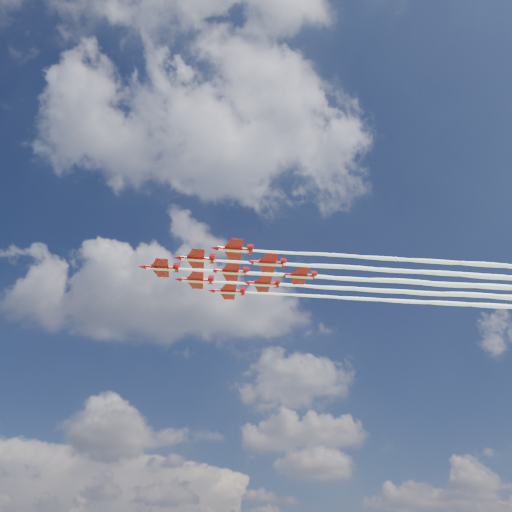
{
  "coord_description": "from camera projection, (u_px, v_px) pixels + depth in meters",
  "views": [
    {
      "loc": [
        -2.95,
        -130.73,
        4.0
      ],
      "look_at": [
        4.38,
        -4.3,
        87.35
      ],
      "focal_mm": 35.0,
      "sensor_mm": 36.0,
      "label": 1
    }
  ],
  "objects": [
    {
      "name": "jet_lead",
      "position": [
        344.0,
        278.0,
        155.39
      ],
      "size": [
        121.54,
        12.2,
        3.07
      ],
      "rotation": [
        0.0,
        0.0,
        0.05
      ],
      "color": "#A90912"
    },
    {
      "name": "jet_row2_starb",
      "position": [
        371.0,
        290.0,
        161.49
      ],
      "size": [
        121.54,
        12.2,
        3.07
      ],
      "rotation": [
        0.0,
        0.0,
        0.05
      ],
      "color": "#A90912"
    },
    {
      "name": "jet_row3_starb",
      "position": [
        396.0,
        301.0,
        167.59
      ],
      "size": [
        121.54,
        12.2,
        3.07
      ],
      "rotation": [
        0.0,
        0.0,
        0.05
      ],
      "color": "#A90912"
    },
    {
      "name": "jet_row4_starb",
      "position": [
        434.0,
        293.0,
        163.42
      ],
      "size": [
        121.54,
        12.2,
        3.07
      ],
      "rotation": [
        0.0,
        0.0,
        0.05
      ],
      "color": "#A90912"
    },
    {
      "name": "jet_tail",
      "position": [
        474.0,
        286.0,
        159.26
      ],
      "size": [
        121.54,
        12.2,
        3.07
      ],
      "rotation": [
        0.0,
        0.0,
        0.05
      ],
      "color": "#A90912"
    },
    {
      "name": "jet_row4_port",
      "position": [
        451.0,
        274.0,
        153.16
      ],
      "size": [
        121.54,
        12.2,
        3.07
      ],
      "rotation": [
        0.0,
        0.0,
        0.05
      ],
      "color": "#A90912"
    },
    {
      "name": "jet_row3_port",
      "position": [
        425.0,
        261.0,
        147.06
      ],
      "size": [
        121.54,
        12.2,
        3.07
      ],
      "rotation": [
        0.0,
        0.0,
        0.05
      ],
      "color": "#A90912"
    },
    {
      "name": "jet_row2_port",
      "position": [
        384.0,
        270.0,
        151.22
      ],
      "size": [
        121.54,
        12.2,
        3.07
      ],
      "rotation": [
        0.0,
        0.0,
        0.05
      ],
      "color": "#A90912"
    },
    {
      "name": "jet_row3_centre",
      "position": [
        410.0,
        282.0,
        157.32
      ],
      "size": [
        121.54,
        12.2,
        3.07
      ],
      "rotation": [
        0.0,
        0.0,
        0.05
      ],
      "color": "#A90912"
    }
  ]
}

